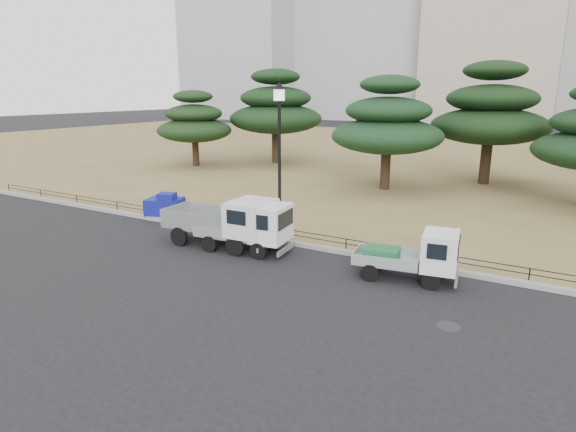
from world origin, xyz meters
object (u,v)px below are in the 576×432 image
Objects in this scene: tarp_pile at (165,205)px; street_lamp at (279,135)px; truck_kei_rear at (414,255)px; truck_large at (225,220)px; truck_kei_front at (250,228)px.

street_lamp is at bearing -3.06° from tarp_pile.
truck_kei_rear is at bearing -14.66° from street_lamp.
street_lamp is 7.34m from tarp_pile.
street_lamp reaches higher than truck_large.
truck_kei_rear is at bearing -4.19° from truck_kei_front.
truck_kei_rear is 1.70× the size of tarp_pile.
tarp_pile is at bearing 155.22° from truck_kei_front.
truck_large is 2.29× the size of tarp_pile.
street_lamp reaches higher than tarp_pile.
tarp_pile is at bearing 155.31° from truck_large.
truck_kei_front is at bearing -18.42° from tarp_pile.
truck_kei_front is at bearing 173.59° from truck_kei_rear.
truck_kei_front is 6.54m from tarp_pile.
street_lamp reaches higher than truck_kei_rear.
truck_kei_rear is 12.28m from tarp_pile.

